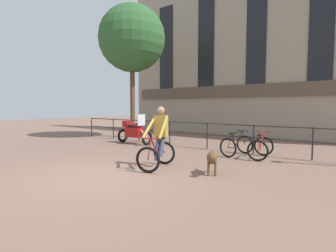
# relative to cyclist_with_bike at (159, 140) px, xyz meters

# --- Properties ---
(ground_plane) EXTENTS (60.00, 60.00, 0.00)m
(ground_plane) POSITION_rel_cyclist_with_bike_xyz_m (-0.47, -1.54, -0.76)
(ground_plane) COLOR #7A5B4C
(canal_railing) EXTENTS (15.05, 0.05, 1.05)m
(canal_railing) POSITION_rel_cyclist_with_bike_xyz_m (-0.47, 3.66, -0.05)
(canal_railing) COLOR #232326
(canal_railing) RESTS_ON ground_plane
(building_facade) EXTENTS (18.00, 0.72, 10.34)m
(building_facade) POSITION_rel_cyclist_with_bike_xyz_m (-0.47, 9.45, 4.38)
(building_facade) COLOR gray
(building_facade) RESTS_ON ground_plane
(cyclist_with_bike) EXTENTS (0.97, 1.31, 1.70)m
(cyclist_with_bike) POSITION_rel_cyclist_with_bike_xyz_m (0.00, 0.00, 0.00)
(cyclist_with_bike) COLOR black
(cyclist_with_bike) RESTS_ON ground_plane
(dog) EXTENTS (0.52, 0.89, 0.59)m
(dog) POSITION_rel_cyclist_with_bike_xyz_m (1.57, 0.19, -0.35)
(dog) COLOR brown
(dog) RESTS_ON ground_plane
(parked_motorcycle) EXTENTS (1.75, 0.69, 1.35)m
(parked_motorcycle) POSITION_rel_cyclist_with_bike_xyz_m (-3.86, 2.94, -0.20)
(parked_motorcycle) COLOR black
(parked_motorcycle) RESTS_ON ground_plane
(parked_bicycle_near_lamp) EXTENTS (0.84, 1.21, 0.86)m
(parked_bicycle_near_lamp) POSITION_rel_cyclist_with_bike_xyz_m (1.04, 3.01, -0.41)
(parked_bicycle_near_lamp) COLOR black
(parked_bicycle_near_lamp) RESTS_ON ground_plane
(parked_bicycle_mid_left) EXTENTS (0.80, 1.19, 0.86)m
(parked_bicycle_mid_left) POSITION_rel_cyclist_with_bike_xyz_m (1.87, 3.01, -0.41)
(parked_bicycle_mid_left) COLOR black
(parked_bicycle_mid_left) RESTS_ON ground_plane
(tree_canalside_left) EXTENTS (3.58, 3.58, 7.14)m
(tree_canalside_left) POSITION_rel_cyclist_with_bike_xyz_m (-5.66, 4.67, 4.57)
(tree_canalside_left) COLOR brown
(tree_canalside_left) RESTS_ON ground_plane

